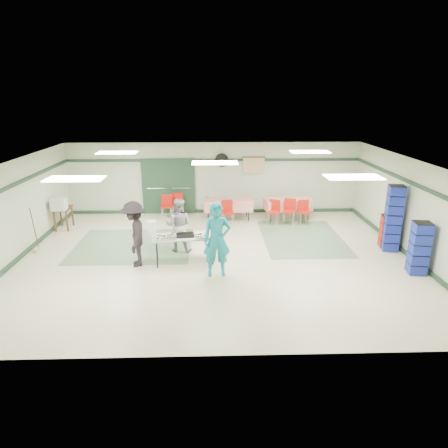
{
  "coord_description": "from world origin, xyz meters",
  "views": [
    {
      "loc": [
        -0.08,
        -10.47,
        4.39
      ],
      "look_at": [
        0.23,
        -0.3,
        1.08
      ],
      "focal_mm": 32.0,
      "sensor_mm": 36.0,
      "label": 1
    }
  ],
  "objects_px": {
    "chair_c": "(304,209)",
    "crate_stack_red": "(387,231)",
    "dining_table_b": "(228,204)",
    "chair_loose_a": "(177,202)",
    "volunteer_grey": "(178,225)",
    "chair_loose_b": "(167,204)",
    "chair_d": "(228,210)",
    "dining_table_a": "(288,204)",
    "chair_a": "(289,208)",
    "office_printer": "(59,204)",
    "crate_stack_blue_b": "(419,248)",
    "volunteer_dark": "(135,234)",
    "printer_table": "(63,211)",
    "volunteer_teal": "(217,240)",
    "chair_b": "(274,209)",
    "serving_table": "(184,238)",
    "broom": "(34,229)",
    "crate_stack_blue_a": "(393,218)"
  },
  "relations": [
    {
      "from": "chair_c",
      "to": "crate_stack_red",
      "type": "bearing_deg",
      "value": -53.82
    },
    {
      "from": "dining_table_b",
      "to": "chair_loose_a",
      "type": "height_order",
      "value": "chair_loose_a"
    },
    {
      "from": "volunteer_grey",
      "to": "chair_loose_b",
      "type": "relative_size",
      "value": 1.82
    },
    {
      "from": "volunteer_grey",
      "to": "chair_d",
      "type": "distance_m",
      "value": 2.95
    },
    {
      "from": "chair_c",
      "to": "chair_loose_b",
      "type": "xyz_separation_m",
      "value": [
        -4.93,
        0.85,
        0.02
      ]
    },
    {
      "from": "dining_table_b",
      "to": "dining_table_a",
      "type": "bearing_deg",
      "value": -2.41
    },
    {
      "from": "chair_a",
      "to": "office_printer",
      "type": "relative_size",
      "value": 1.94
    },
    {
      "from": "crate_stack_blue_b",
      "to": "chair_c",
      "type": "bearing_deg",
      "value": 115.06
    },
    {
      "from": "volunteer_dark",
      "to": "crate_stack_blue_b",
      "type": "relative_size",
      "value": 1.29
    },
    {
      "from": "dining_table_a",
      "to": "office_printer",
      "type": "xyz_separation_m",
      "value": [
        -7.85,
        -1.17,
        0.36
      ]
    },
    {
      "from": "chair_loose_b",
      "to": "office_printer",
      "type": "height_order",
      "value": "office_printer"
    },
    {
      "from": "dining_table_a",
      "to": "office_printer",
      "type": "bearing_deg",
      "value": -178.04
    },
    {
      "from": "printer_table",
      "to": "dining_table_b",
      "type": "bearing_deg",
      "value": 7.06
    },
    {
      "from": "dining_table_a",
      "to": "chair_d",
      "type": "bearing_deg",
      "value": -172.33
    },
    {
      "from": "chair_loose_b",
      "to": "chair_c",
      "type": "bearing_deg",
      "value": -9.76
    },
    {
      "from": "volunteer_teal",
      "to": "chair_d",
      "type": "relative_size",
      "value": 2.2
    },
    {
      "from": "dining_table_a",
      "to": "chair_loose_b",
      "type": "xyz_separation_m",
      "value": [
        -4.47,
        0.28,
        -0.04
      ]
    },
    {
      "from": "volunteer_teal",
      "to": "volunteer_grey",
      "type": "distance_m",
      "value": 2.02
    },
    {
      "from": "chair_d",
      "to": "crate_stack_red",
      "type": "bearing_deg",
      "value": -36.56
    },
    {
      "from": "volunteer_grey",
      "to": "crate_stack_blue_b",
      "type": "relative_size",
      "value": 1.15
    },
    {
      "from": "dining_table_b",
      "to": "chair_b",
      "type": "xyz_separation_m",
      "value": [
        1.6,
        -0.57,
        -0.04
      ]
    },
    {
      "from": "chair_d",
      "to": "dining_table_a",
      "type": "bearing_deg",
      "value": 4.5
    },
    {
      "from": "chair_loose_b",
      "to": "crate_stack_red",
      "type": "bearing_deg",
      "value": -24.95
    },
    {
      "from": "volunteer_teal",
      "to": "office_printer",
      "type": "distance_m",
      "value": 6.3
    },
    {
      "from": "chair_d",
      "to": "chair_loose_a",
      "type": "bearing_deg",
      "value": 140.57
    },
    {
      "from": "serving_table",
      "to": "dining_table_a",
      "type": "xyz_separation_m",
      "value": [
        3.54,
        3.92,
        -0.14
      ]
    },
    {
      "from": "volunteer_grey",
      "to": "chair_a",
      "type": "bearing_deg",
      "value": -137.62
    },
    {
      "from": "dining_table_a",
      "to": "chair_loose_a",
      "type": "relative_size",
      "value": 2.0
    },
    {
      "from": "dining_table_a",
      "to": "crate_stack_red",
      "type": "xyz_separation_m",
      "value": [
        2.45,
        -2.94,
        -0.08
      ]
    },
    {
      "from": "chair_loose_b",
      "to": "printer_table",
      "type": "distance_m",
      "value": 3.59
    },
    {
      "from": "crate_stack_blue_b",
      "to": "office_printer",
      "type": "xyz_separation_m",
      "value": [
        -10.3,
        3.64,
        0.24
      ]
    },
    {
      "from": "chair_c",
      "to": "broom",
      "type": "height_order",
      "value": "broom"
    },
    {
      "from": "chair_b",
      "to": "office_printer",
      "type": "height_order",
      "value": "office_printer"
    },
    {
      "from": "dining_table_a",
      "to": "chair_loose_a",
      "type": "height_order",
      "value": "chair_loose_a"
    },
    {
      "from": "volunteer_teal",
      "to": "crate_stack_blue_a",
      "type": "relative_size",
      "value": 0.97
    },
    {
      "from": "chair_loose_a",
      "to": "dining_table_b",
      "type": "bearing_deg",
      "value": -14.43
    },
    {
      "from": "serving_table",
      "to": "chair_d",
      "type": "distance_m",
      "value": 3.61
    },
    {
      "from": "crate_stack_blue_b",
      "to": "broom",
      "type": "bearing_deg",
      "value": 169.98
    },
    {
      "from": "dining_table_b",
      "to": "crate_stack_blue_b",
      "type": "height_order",
      "value": "crate_stack_blue_b"
    },
    {
      "from": "volunteer_grey",
      "to": "printer_table",
      "type": "height_order",
      "value": "volunteer_grey"
    },
    {
      "from": "chair_loose_b",
      "to": "crate_stack_blue_b",
      "type": "distance_m",
      "value": 8.6
    },
    {
      "from": "dining_table_b",
      "to": "broom",
      "type": "xyz_separation_m",
      "value": [
        -5.73,
        -2.99,
        0.11
      ]
    },
    {
      "from": "serving_table",
      "to": "crate_stack_blue_b",
      "type": "xyz_separation_m",
      "value": [
        6.0,
        -0.89,
        -0.03
      ]
    },
    {
      "from": "chair_a",
      "to": "printer_table",
      "type": "relative_size",
      "value": 1.14
    },
    {
      "from": "dining_table_a",
      "to": "chair_b",
      "type": "distance_m",
      "value": 0.83
    },
    {
      "from": "chair_loose_b",
      "to": "crate_stack_blue_a",
      "type": "distance_m",
      "value": 7.76
    },
    {
      "from": "chair_c",
      "to": "crate_stack_red",
      "type": "relative_size",
      "value": 0.85
    },
    {
      "from": "dining_table_a",
      "to": "crate_stack_blue_b",
      "type": "height_order",
      "value": "crate_stack_blue_b"
    },
    {
      "from": "volunteer_grey",
      "to": "crate_stack_red",
      "type": "height_order",
      "value": "volunteer_grey"
    },
    {
      "from": "chair_b",
      "to": "chair_loose_a",
      "type": "xyz_separation_m",
      "value": [
        -3.49,
        1.06,
        0.01
      ]
    }
  ]
}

